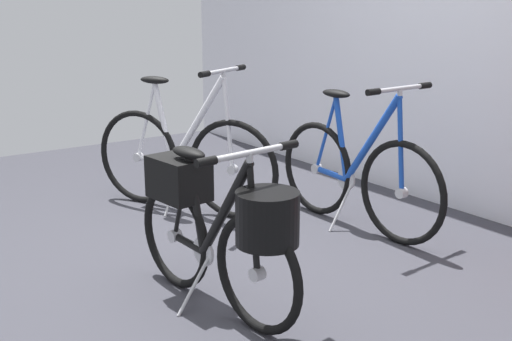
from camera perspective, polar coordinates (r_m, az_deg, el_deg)
name	(u,v)px	position (r m, az deg, el deg)	size (l,w,h in m)	color
ground_plane	(199,276)	(3.31, -5.17, -9.47)	(6.58, 6.58, 0.00)	#38383F
folding_bike_foreground	(219,223)	(2.80, -3.35, -4.70)	(1.12, 0.53, 0.80)	black
display_bike_left	(356,173)	(3.92, 9.03, -0.24)	(1.32, 0.53, 0.92)	black
display_bike_right	(183,157)	(4.23, -6.57, 1.21)	(1.26, 0.73, 0.97)	black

